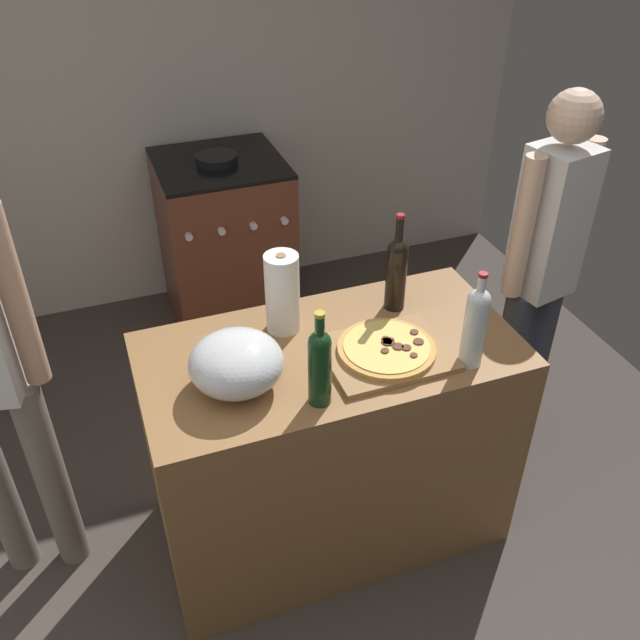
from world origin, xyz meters
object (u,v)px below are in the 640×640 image
wine_bottle_dark (397,270)px  person_in_red (543,263)px  mixing_bowl (236,363)px  wine_bottle_clear (475,324)px  pizza (387,348)px  wine_bottle_amber (320,364)px  paper_towel_roll (282,293)px  stove (226,242)px

wine_bottle_dark → person_in_red: 0.68m
mixing_bowl → person_in_red: person_in_red is taller
wine_bottle_clear → pizza: bearing=152.5°
wine_bottle_clear → wine_bottle_amber: wine_bottle_clear is taller
mixing_bowl → person_in_red: size_ratio=0.18×
mixing_bowl → pizza: bearing=-2.8°
mixing_bowl → paper_towel_roll: size_ratio=1.00×
paper_towel_roll → stove: size_ratio=0.30×
paper_towel_roll → wine_bottle_dark: size_ratio=0.79×
pizza → paper_towel_roll: bearing=135.3°
pizza → wine_bottle_amber: wine_bottle_amber is taller
mixing_bowl → person_in_red: (1.30, 0.28, -0.07)m
paper_towel_roll → wine_bottle_amber: size_ratio=0.89×
wine_bottle_amber → stove: size_ratio=0.33×
wine_bottle_clear → wine_bottle_amber: bearing=-179.5°
paper_towel_roll → person_in_red: bearing=2.0°
pizza → wine_bottle_clear: (0.24, -0.12, 0.12)m
wine_bottle_amber → stove: (0.12, 1.80, -0.56)m
wine_bottle_dark → wine_bottle_amber: size_ratio=1.14×
wine_bottle_clear → person_in_red: (0.57, 0.42, -0.13)m
mixing_bowl → wine_bottle_clear: wine_bottle_clear is taller
paper_towel_roll → wine_bottle_amber: wine_bottle_amber is taller
wine_bottle_amber → person_in_red: person_in_red is taller
wine_bottle_clear → mixing_bowl: bearing=168.5°
wine_bottle_dark → wine_bottle_clear: size_ratio=1.09×
mixing_bowl → paper_towel_roll: (0.22, 0.24, 0.05)m
paper_towel_roll → wine_bottle_clear: wine_bottle_clear is taller
wine_bottle_amber → stove: wine_bottle_amber is taller
pizza → wine_bottle_amber: bearing=-155.4°
mixing_bowl → paper_towel_roll: bearing=47.0°
wine_bottle_dark → wine_bottle_clear: bearing=-76.1°
pizza → wine_bottle_clear: 0.29m
pizza → mixing_bowl: mixing_bowl is taller
pizza → wine_bottle_amber: (-0.28, -0.13, 0.11)m
wine_bottle_amber → wine_bottle_clear: bearing=0.5°
mixing_bowl → paper_towel_roll: 0.33m
pizza → mixing_bowl: (-0.49, 0.02, 0.06)m
person_in_red → wine_bottle_dark: bearing=-175.6°
stove → wine_bottle_clear: bearing=-77.5°
wine_bottle_amber → wine_bottle_dark: bearing=41.8°
wine_bottle_dark → stove: size_ratio=0.38×
pizza → stove: size_ratio=0.33×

